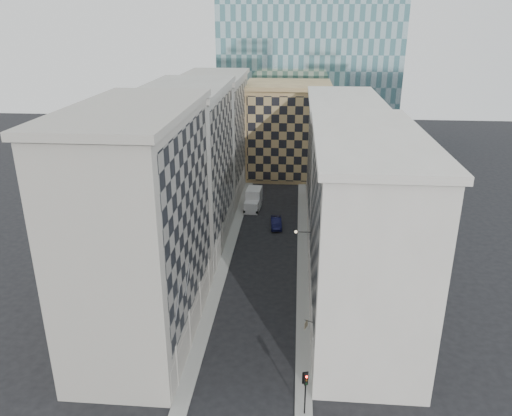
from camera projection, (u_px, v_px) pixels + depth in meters
The scene contains 16 objects.
ground at pixel (241, 413), 41.94m from camera, with size 260.00×260.00×0.00m, color black.
sidewalk_west at pixel (228, 252), 70.20m from camera, with size 1.50×100.00×0.15m, color gray.
sidewalk_east at pixel (303, 255), 69.38m from camera, with size 1.50×100.00×0.15m, color gray.
bldg_left_a at pixel (142, 228), 48.75m from camera, with size 10.80×22.80×23.70m.
bldg_left_b at pixel (189, 168), 69.37m from camera, with size 10.80×22.80×22.70m.
bldg_left_c at pixel (215, 136), 89.99m from camera, with size 10.80×22.80×21.70m.
bldg_right_a at pixel (361, 233), 51.30m from camera, with size 10.80×26.80×20.70m.
bldg_right_b at pixel (341, 164), 76.56m from camera, with size 10.80×28.80×19.70m.
tan_block at pixel (288, 130), 101.47m from camera, with size 16.80×14.80×18.80m.
church_tower at pixel (282, 36), 108.40m from camera, with size 7.20×7.20×51.50m.
flagpoles_left at pixel (183, 290), 45.09m from camera, with size 0.10×6.33×2.33m.
bracket_lamp at pixel (297, 232), 61.66m from camera, with size 1.98×0.36×0.36m.
traffic_light at pixel (306, 385), 40.63m from camera, with size 0.50×0.50×4.11m.
box_truck at pixel (253, 200), 85.98m from camera, with size 2.80×6.13×3.29m.
dark_car at pixel (276, 223), 78.35m from camera, with size 1.62×4.65×1.53m, color black.
shop_sign at pixel (306, 324), 47.29m from camera, with size 0.79×0.69×0.81m.
Camera 1 is at (4.01, -32.66, 31.23)m, focal length 35.00 mm.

